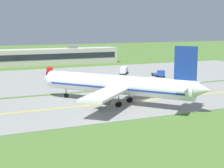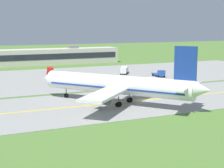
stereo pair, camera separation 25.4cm
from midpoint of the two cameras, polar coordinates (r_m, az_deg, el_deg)
name	(u,v)px [view 1 (the left image)]	position (r m, az deg, el deg)	size (l,w,h in m)	color
ground_plane	(142,101)	(81.23, 4.69, -2.61)	(500.00, 500.00, 0.00)	#517A33
taxiway_strip	(142,100)	(81.22, 4.69, -2.58)	(240.00, 28.00, 0.10)	gray
apron_pad	(106,75)	(122.67, -0.99, 1.42)	(140.00, 52.00, 0.10)	gray
taxiway_centreline	(142,100)	(81.21, 4.69, -2.54)	(220.00, 0.60, 0.01)	yellow
airplane_lead	(118,85)	(76.68, 0.86, -0.14)	(29.01, 33.88, 12.70)	white
service_truck_baggage	(124,70)	(125.15, 1.83, 2.25)	(5.08, 6.11, 2.60)	silver
service_truck_fuel	(50,70)	(125.91, -9.84, 2.16)	(3.43, 6.31, 2.60)	red
service_truck_catering	(159,74)	(118.50, 7.39, 1.62)	(2.91, 6.59, 2.59)	#264CA5
terminal_building	(43,57)	(159.10, -10.79, 4.23)	(66.39, 9.55, 7.93)	beige
traffic_cone_near_edge	(108,91)	(91.49, -0.70, -1.07)	(0.44, 0.44, 0.60)	orange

